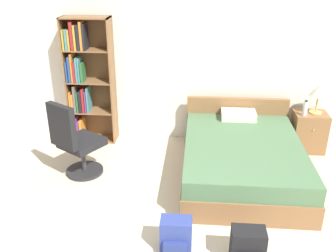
# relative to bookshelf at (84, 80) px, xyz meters

# --- Properties ---
(wall_back) EXTENTS (9.00, 0.06, 2.60)m
(wall_back) POSITION_rel_bookshelf_xyz_m (1.62, 0.23, 0.31)
(wall_back) COLOR silver
(wall_back) RESTS_ON ground_plane
(bookshelf) EXTENTS (0.71, 0.31, 1.93)m
(bookshelf) POSITION_rel_bookshelf_xyz_m (0.00, 0.00, 0.00)
(bookshelf) COLOR brown
(bookshelf) RESTS_ON ground_plane
(bed) EXTENTS (1.52, 2.09, 0.76)m
(bed) POSITION_rel_bookshelf_xyz_m (2.33, -0.91, -0.73)
(bed) COLOR brown
(bed) RESTS_ON ground_plane
(office_chair) EXTENTS (0.69, 0.72, 1.07)m
(office_chair) POSITION_rel_bookshelf_xyz_m (0.16, -1.11, -0.51)
(office_chair) COLOR #232326
(office_chair) RESTS_ON ground_plane
(nightstand) EXTENTS (0.48, 0.41, 0.60)m
(nightstand) POSITION_rel_bookshelf_xyz_m (3.40, -0.09, -0.70)
(nightstand) COLOR brown
(nightstand) RESTS_ON ground_plane
(table_lamp) EXTENTS (0.26, 0.26, 0.44)m
(table_lamp) POSITION_rel_bookshelf_xyz_m (3.46, -0.08, -0.06)
(table_lamp) COLOR tan
(table_lamp) RESTS_ON nightstand
(water_bottle) EXTENTS (0.07, 0.07, 0.23)m
(water_bottle) POSITION_rel_bookshelf_xyz_m (3.27, -0.19, -0.29)
(water_bottle) COLOR silver
(water_bottle) RESTS_ON nightstand
(backpack_black) EXTENTS (0.32, 0.27, 0.37)m
(backpack_black) POSITION_rel_bookshelf_xyz_m (2.24, -2.53, -0.82)
(backpack_black) COLOR black
(backpack_black) RESTS_ON ground_plane
(backpack_blue) EXTENTS (0.31, 0.26, 0.37)m
(backpack_blue) POSITION_rel_bookshelf_xyz_m (1.56, -2.43, -0.82)
(backpack_blue) COLOR navy
(backpack_blue) RESTS_ON ground_plane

